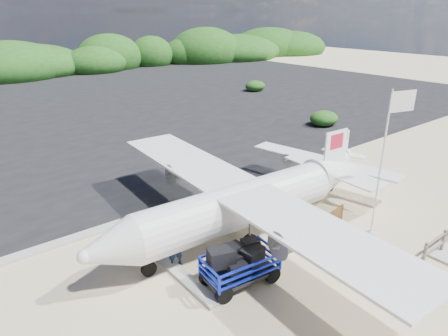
% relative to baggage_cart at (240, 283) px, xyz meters
% --- Properties ---
extents(ground, '(160.00, 160.00, 0.00)m').
position_rel_baggage_cart_xyz_m(ground, '(3.07, 1.50, 0.00)').
color(ground, beige).
extents(asphalt_apron, '(90.00, 50.00, 0.04)m').
position_rel_baggage_cart_xyz_m(asphalt_apron, '(3.07, 31.50, 0.00)').
color(asphalt_apron, '#B2B2B2').
rests_on(asphalt_apron, ground).
extents(lagoon, '(9.00, 7.00, 0.40)m').
position_rel_baggage_cart_xyz_m(lagoon, '(-5.93, 3.00, 0.00)').
color(lagoon, '#B2B2B2').
rests_on(lagoon, ground).
extents(vegetation_band, '(124.00, 8.00, 4.40)m').
position_rel_baggage_cart_xyz_m(vegetation_band, '(3.07, 56.50, 0.00)').
color(vegetation_band, '#B2B2B2').
rests_on(vegetation_band, ground).
extents(baggage_cart, '(2.96, 1.90, 1.40)m').
position_rel_baggage_cart_xyz_m(baggage_cart, '(0.00, 0.00, 0.00)').
color(baggage_cart, '#0C20C0').
rests_on(baggage_cart, ground).
extents(flagpole, '(1.34, 0.84, 6.24)m').
position_rel_baggage_cart_xyz_m(flagpole, '(6.63, -0.94, 0.00)').
color(flagpole, white).
rests_on(flagpole, ground).
extents(signboard, '(1.72, 0.43, 1.42)m').
position_rel_baggage_cart_xyz_m(signboard, '(4.84, -0.20, 0.00)').
color(signboard, brown).
rests_on(signboard, ground).
extents(crew_a, '(0.72, 0.52, 1.82)m').
position_rel_baggage_cart_xyz_m(crew_a, '(-1.21, 2.34, 0.91)').
color(crew_a, '#111D42').
rests_on(crew_a, ground).
extents(crew_b, '(1.00, 0.91, 1.68)m').
position_rel_baggage_cart_xyz_m(crew_b, '(5.04, 3.56, 0.84)').
color(crew_b, '#111D42').
rests_on(crew_b, ground).
extents(aircraft_large, '(17.19, 17.19, 4.89)m').
position_rel_baggage_cart_xyz_m(aircraft_large, '(13.97, 26.38, 0.00)').
color(aircraft_large, '#B2B2B2').
rests_on(aircraft_large, ground).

